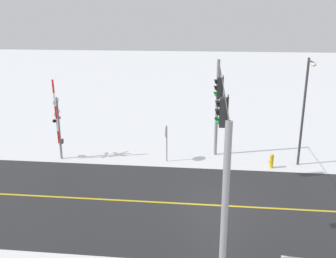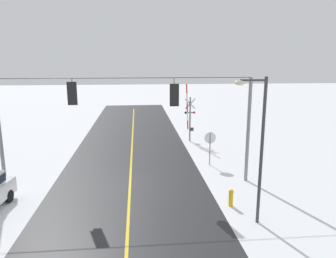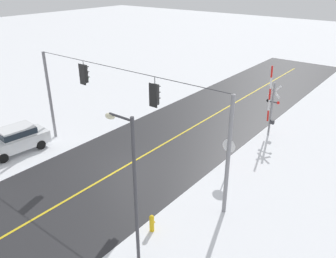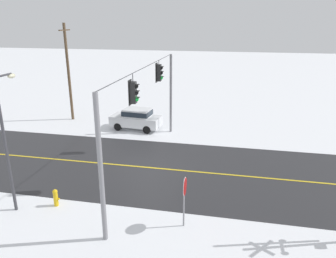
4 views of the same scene
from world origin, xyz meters
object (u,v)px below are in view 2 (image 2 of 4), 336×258
fire_hydrant (231,197)px  railroad_crossing (190,116)px  streetlamp_near (258,138)px  stop_sign (210,141)px

fire_hydrant → railroad_crossing: bearing=-90.3°
railroad_crossing → streetlamp_near: 14.93m
stop_sign → fire_hydrant: stop_sign is taller
railroad_crossing → streetlamp_near: size_ratio=0.79×
railroad_crossing → streetlamp_near: (-0.44, 14.84, 1.57)m
stop_sign → railroad_crossing: size_ratio=0.46×
stop_sign → railroad_crossing: railroad_crossing is taller
fire_hydrant → stop_sign: bearing=-93.4°
stop_sign → streetlamp_near: (-0.13, 8.09, 2.20)m
stop_sign → fire_hydrant: (0.38, 6.39, -1.25)m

